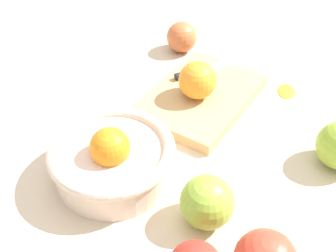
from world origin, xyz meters
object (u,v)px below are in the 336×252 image
orange_on_board (197,80)px  apple_back_right (182,37)px  cutting_board (201,97)px  bowl (113,158)px  knife (200,71)px  apple_front_left_3 (207,202)px

orange_on_board → apple_back_right: (0.16, 0.12, -0.02)m
cutting_board → apple_back_right: 0.19m
bowl → orange_on_board: bowl is taller
bowl → cutting_board: (0.24, -0.03, -0.03)m
orange_on_board → apple_back_right: size_ratio=1.04×
bowl → knife: bearing=0.4°
bowl → apple_back_right: (0.39, 0.09, -0.01)m
bowl → apple_back_right: size_ratio=2.88×
orange_on_board → apple_front_left_3: bearing=-149.6°
apple_back_right → apple_front_left_3: (-0.39, -0.26, 0.00)m
cutting_board → knife: size_ratio=1.76×
orange_on_board → apple_front_left_3: size_ratio=0.91×
knife → apple_front_left_3: bearing=-151.2°
bowl → apple_front_left_3: 0.16m
knife → apple_back_right: bearing=45.6°
bowl → cutting_board: bearing=-7.4°
knife → bowl: bearing=-179.6°
orange_on_board → apple_front_left_3: orange_on_board is taller
knife → apple_back_right: (0.09, 0.09, 0.01)m
cutting_board → apple_front_left_3: size_ratio=3.17×
apple_front_left_3 → knife: bearing=28.8°
cutting_board → orange_on_board: size_ratio=3.49×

